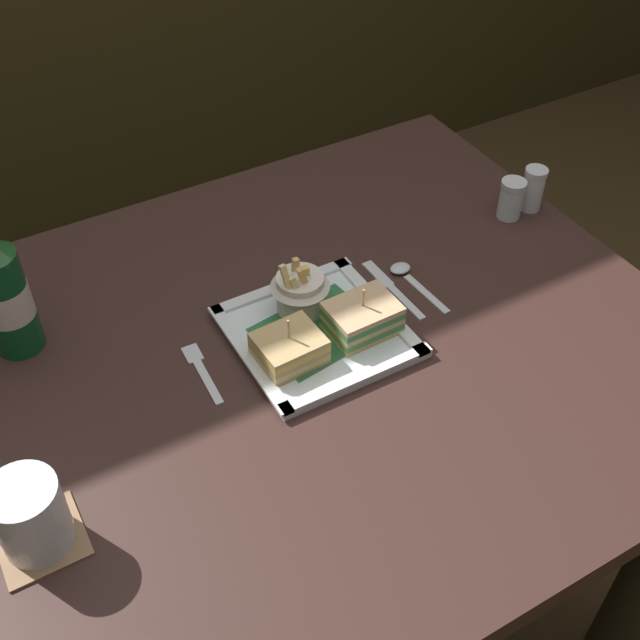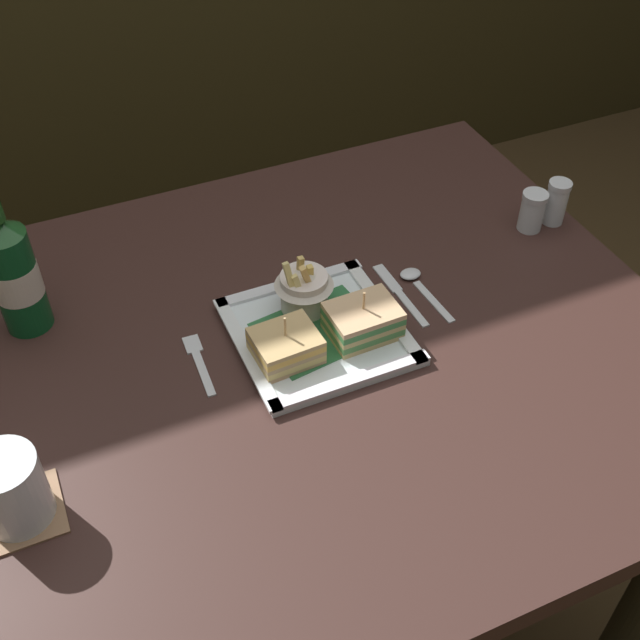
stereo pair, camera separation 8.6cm
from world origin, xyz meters
name	(u,v)px [view 2 (the right image)]	position (x,y,z in m)	size (l,w,h in m)	color
ground_plane	(322,594)	(0.00, 0.00, 0.00)	(6.00, 6.00, 0.00)	#4F3A21
dining_table	(323,411)	(0.00, 0.00, 0.62)	(1.07, 0.95, 0.78)	#37211C
square_plate	(316,333)	(0.00, 0.02, 0.79)	(0.25, 0.25, 0.02)	white
sandwich_half_left	(286,346)	(-0.07, -0.01, 0.81)	(0.10, 0.08, 0.08)	tan
sandwich_half_right	(363,321)	(0.06, -0.01, 0.81)	(0.10, 0.08, 0.08)	tan
fries_cup	(302,287)	(0.00, 0.07, 0.83)	(0.09, 0.09, 0.10)	silver
beer_bottle	(13,272)	(-0.39, 0.22, 0.88)	(0.07, 0.07, 0.27)	#0E4620
drink_coaster	(22,513)	(-0.46, -0.12, 0.78)	(0.10, 0.10, 0.00)	#936B4B
water_glass	(12,493)	(-0.46, -0.12, 0.83)	(0.08, 0.08, 0.10)	silver
fork	(199,361)	(-0.18, 0.04, 0.78)	(0.03, 0.13, 0.00)	silver
knife	(398,292)	(0.16, 0.05, 0.78)	(0.02, 0.16, 0.00)	silver
spoon	(417,281)	(0.19, 0.06, 0.78)	(0.04, 0.14, 0.01)	silver
salt_shaker	(532,213)	(0.44, 0.11, 0.81)	(0.04, 0.04, 0.07)	silver
pepper_shaker	(556,205)	(0.49, 0.11, 0.82)	(0.04, 0.04, 0.08)	silver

